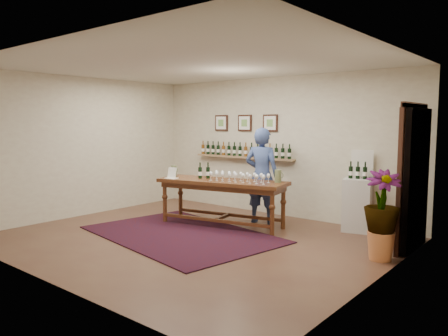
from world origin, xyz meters
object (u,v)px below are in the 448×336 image
Objects in this scene: display_pedestal at (357,205)px; person at (262,176)px; tasting_table at (222,187)px; potted_plant at (382,215)px.

person reaches higher than display_pedestal.
person is (-1.64, -0.55, 0.44)m from display_pedestal.
potted_plant is at bearing -15.10° from tasting_table.
person reaches higher than potted_plant.
display_pedestal is (2.07, 1.20, -0.26)m from tasting_table.
tasting_table is at bearing -149.95° from display_pedestal.
display_pedestal is at bearing 123.75° from potted_plant.
person is at bearing 44.61° from tasting_table.
tasting_table is 2.98m from potted_plant.
display_pedestal is at bearing 18.05° from tasting_table.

